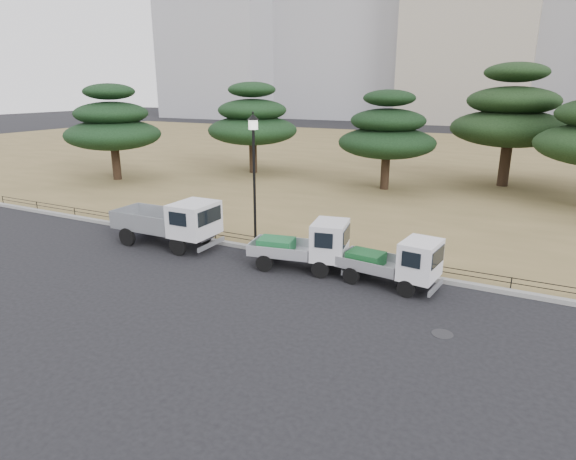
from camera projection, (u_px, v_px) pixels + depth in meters
The scene contains 14 objects.
ground at pixel (263, 279), 17.30m from camera, with size 220.00×220.00×0.00m, color black.
lawn at pixel (433, 162), 43.36m from camera, with size 120.00×56.00×0.15m, color olive.
curb at pixel (295, 255), 19.50m from camera, with size 120.00×0.25×0.16m, color gray.
truck_large at pixel (171, 221), 20.55m from camera, with size 4.71×1.93×2.05m.
truck_kei_front at pixel (306, 245), 17.97m from camera, with size 3.83×2.14×1.92m.
truck_kei_rear at pixel (396, 262), 16.43m from camera, with size 3.55×1.82×1.78m.
street_lamp at pixel (254, 158), 19.56m from camera, with size 0.49×0.49×5.44m.
pipe_fence at pixel (296, 246), 19.52m from camera, with size 38.00×0.04×0.40m.
tarp_pile at pixel (151, 219), 23.13m from camera, with size 1.60×1.28×0.97m.
manhole at pixel (442, 334), 13.43m from camera, with size 0.60×0.60×0.01m, color #2D2D30.
pine_west_far at pixel (112, 125), 33.87m from camera, with size 6.63×6.63×6.70m.
pine_west_near at pixel (252, 121), 36.64m from camera, with size 6.83×6.83×6.83m.
pine_center_left at pixel (387, 133), 30.63m from camera, with size 6.21×6.21×6.32m.
pine_center_right at pixel (511, 116), 31.40m from camera, with size 7.53×7.53×7.99m.
Camera 1 is at (8.15, -13.88, 6.65)m, focal length 30.00 mm.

